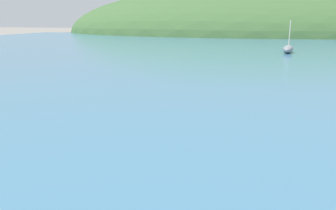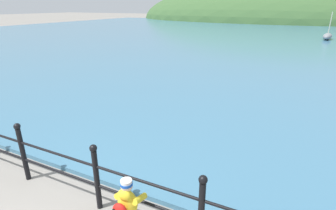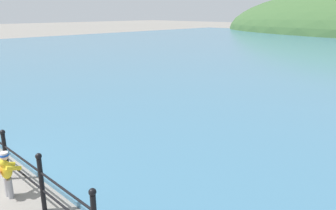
# 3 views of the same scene
# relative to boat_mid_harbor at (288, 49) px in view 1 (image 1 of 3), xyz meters

# --- Properties ---
(water) EXTENTS (80.00, 60.00, 0.10)m
(water) POSITION_rel_boat_mid_harbor_xyz_m (-5.65, 2.93, -0.36)
(water) COLOR teal
(water) RESTS_ON ground
(far_hillside) EXTENTS (71.96, 39.58, 17.78)m
(far_hillside) POSITION_rel_boat_mid_harbor_xyz_m (-5.65, 39.02, -0.41)
(far_hillside) COLOR #3D6033
(far_hillside) RESTS_ON ground
(boat_mid_harbor) EXTENTS (1.13, 2.53, 2.56)m
(boat_mid_harbor) POSITION_rel_boat_mid_harbor_xyz_m (0.00, 0.00, 0.00)
(boat_mid_harbor) COLOR gray
(boat_mid_harbor) RESTS_ON water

